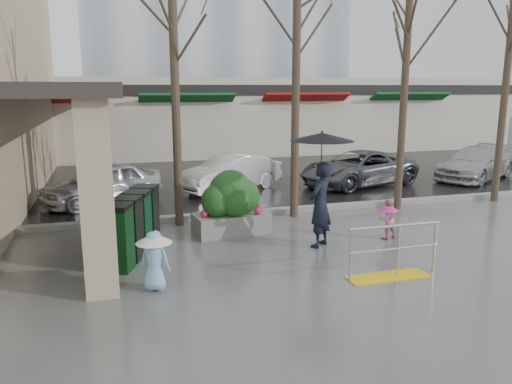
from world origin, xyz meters
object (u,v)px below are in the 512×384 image
planter (231,203)px  car_a (102,184)px  tree_mideast (407,39)px  car_c (358,168)px  tree_east (512,24)px  child_blue (154,254)px  handrail (391,258)px  car_d (476,163)px  car_b (230,173)px  tree_west (173,22)px  woman (321,180)px  child_pink (387,216)px  tree_midwest (297,20)px  news_boxes (133,225)px

planter → car_a: planter is taller
tree_mideast → car_c: (0.54, 3.52, -4.23)m
tree_east → child_blue: tree_east is taller
handrail → tree_east: bearing=35.9°
child_blue → car_d: car_d is taller
planter → car_b: (1.19, 5.06, -0.12)m
tree_west → tree_east: tree_east is taller
car_b → car_d: size_ratio=0.88×
woman → child_blue: 4.17m
handrail → planter: size_ratio=1.00×
child_blue → car_a: car_a is taller
tree_mideast → car_d: bearing=31.4°
tree_east → child_pink: tree_east is taller
car_a → car_b: same height
car_d → child_pink: bearing=-79.4°
tree_east → car_d: tree_east is taller
tree_midwest → planter: 5.06m
child_blue → car_a: 7.34m
handrail → child_pink: (1.21, 2.20, 0.17)m
tree_midwest → woman: bearing=-98.5°
news_boxes → car_c: news_boxes is taller
child_pink → handrail: bearing=54.2°
child_pink → tree_east: bearing=-161.3°
tree_midwest → tree_mideast: size_ratio=1.08×
tree_east → news_boxes: size_ratio=2.96×
woman → child_pink: woman is taller
tree_midwest → car_c: size_ratio=1.54×
tree_west → tree_mideast: bearing=0.0°
tree_west → car_d: (12.08, 3.41, -4.45)m
planter → news_boxes: size_ratio=0.78×
handrail → tree_midwest: 6.83m
tree_mideast → planter: 6.85m
tree_mideast → woman: size_ratio=2.48×
tree_west → news_boxes: size_ratio=2.80×
tree_midwest → tree_east: (6.80, -0.00, 0.15)m
woman → child_pink: (1.77, 0.09, -0.98)m
tree_east → planter: 10.07m
tree_mideast → car_a: 9.94m
tree_east → woman: bearing=-159.5°
woman → tree_east: bearing=159.8°
tree_midwest → woman: tree_midwest is taller
car_b → child_blue: bearing=-48.9°
tree_west → car_d: bearing=15.8°
planter → news_boxes: 2.60m
tree_west → child_blue: size_ratio=6.20×
woman → car_c: 7.57m
tree_mideast → child_pink: bearing=-126.5°
child_pink → car_b: size_ratio=0.25×
tree_mideast → car_a: size_ratio=1.76×
child_blue → planter: (2.13, 3.06, 0.10)m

